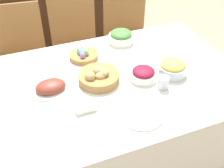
# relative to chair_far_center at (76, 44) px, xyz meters

# --- Properties ---
(ground_plane) EXTENTS (12.00, 12.00, 0.00)m
(ground_plane) POSITION_rel_chair_far_center_xyz_m (0.00, -0.90, -0.50)
(ground_plane) COLOR tan
(dining_table) EXTENTS (1.70, 1.11, 0.73)m
(dining_table) POSITION_rel_chair_far_center_xyz_m (0.00, -0.90, -0.14)
(dining_table) COLOR silver
(dining_table) RESTS_ON ground
(chair_far_center) EXTENTS (0.47, 0.47, 0.92)m
(chair_far_center) POSITION_rel_chair_far_center_xyz_m (0.00, 0.00, 0.00)
(chair_far_center) COLOR olive
(chair_far_center) RESTS_ON ground
(chair_far_right) EXTENTS (0.46, 0.46, 0.92)m
(chair_far_right) POSITION_rel_chair_far_center_xyz_m (0.52, 0.00, 0.00)
(chair_far_right) COLOR olive
(chair_far_right) RESTS_ON ground
(chair_far_left) EXTENTS (0.46, 0.46, 0.92)m
(chair_far_left) POSITION_rel_chair_far_center_xyz_m (-0.49, 0.00, 0.00)
(chair_far_left) COLOR olive
(chair_far_left) RESTS_ON ground
(sideboard) EXTENTS (1.49, 0.44, 0.89)m
(sideboard) POSITION_rel_chair_far_center_xyz_m (0.02, 0.73, -0.06)
(sideboard) COLOR #3D2616
(sideboard) RESTS_ON ground
(bread_basket) EXTENTS (0.26, 0.26, 0.10)m
(bread_basket) POSITION_rel_chair_far_center_xyz_m (-0.08, -0.88, 0.27)
(bread_basket) COLOR #9E7542
(bread_basket) RESTS_ON dining_table
(egg_basket) EXTENTS (0.20, 0.20, 0.08)m
(egg_basket) POSITION_rel_chair_far_center_xyz_m (-0.09, -0.59, 0.26)
(egg_basket) COLOR #9E7542
(egg_basket) RESTS_ON dining_table
(ham_platter) EXTENTS (0.28, 0.20, 0.07)m
(ham_platter) POSITION_rel_chair_far_center_xyz_m (-0.38, -0.86, 0.25)
(ham_platter) COLOR white
(ham_platter) RESTS_ON dining_table
(beet_salad_bowl) EXTENTS (0.17, 0.17, 0.08)m
(beet_salad_bowl) POSITION_rel_chair_far_center_xyz_m (0.20, -0.96, 0.27)
(beet_salad_bowl) COLOR white
(beet_salad_bowl) RESTS_ON dining_table
(pineapple_bowl) EXTENTS (0.19, 0.19, 0.10)m
(pineapple_bowl) POSITION_rel_chair_far_center_xyz_m (0.39, -0.98, 0.28)
(pineapple_bowl) COLOR silver
(pineapple_bowl) RESTS_ON dining_table
(green_salad_bowl) EXTENTS (0.19, 0.19, 0.10)m
(green_salad_bowl) POSITION_rel_chair_far_center_xyz_m (0.25, -0.48, 0.28)
(green_salad_bowl) COLOR white
(green_salad_bowl) RESTS_ON dining_table
(dinner_plate) EXTENTS (0.24, 0.24, 0.01)m
(dinner_plate) POSITION_rel_chair_far_center_xyz_m (0.04, -1.26, 0.24)
(dinner_plate) COLOR white
(dinner_plate) RESTS_ON dining_table
(fork) EXTENTS (0.01, 0.18, 0.00)m
(fork) POSITION_rel_chair_far_center_xyz_m (-0.10, -1.26, 0.23)
(fork) COLOR #B7B7BC
(fork) RESTS_ON dining_table
(knife) EXTENTS (0.01, 0.18, 0.00)m
(knife) POSITION_rel_chair_far_center_xyz_m (0.19, -1.26, 0.23)
(knife) COLOR #B7B7BC
(knife) RESTS_ON dining_table
(spoon) EXTENTS (0.01, 0.18, 0.00)m
(spoon) POSITION_rel_chair_far_center_xyz_m (0.22, -1.26, 0.23)
(spoon) COLOR #B7B7BC
(spoon) RESTS_ON dining_table
(drinking_cup) EXTENTS (0.07, 0.07, 0.08)m
(drinking_cup) POSITION_rel_chair_far_center_xyz_m (0.27, -1.08, 0.27)
(drinking_cup) COLOR silver
(drinking_cup) RESTS_ON dining_table
(butter_dish) EXTENTS (0.12, 0.07, 0.03)m
(butter_dish) POSITION_rel_chair_far_center_xyz_m (-0.23, -1.10, 0.25)
(butter_dish) COLOR white
(butter_dish) RESTS_ON dining_table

